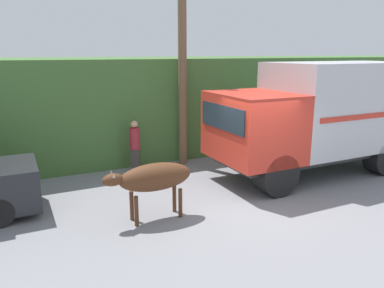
% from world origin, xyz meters
% --- Properties ---
extents(ground_plane, '(60.00, 60.00, 0.00)m').
position_xyz_m(ground_plane, '(0.00, 0.00, 0.00)').
color(ground_plane, gray).
extents(hillside_embankment, '(32.00, 6.21, 3.42)m').
position_xyz_m(hillside_embankment, '(0.00, 7.30, 1.71)').
color(hillside_embankment, '#426B33').
rests_on(hillside_embankment, ground_plane).
extents(cargo_truck, '(6.52, 2.50, 3.35)m').
position_xyz_m(cargo_truck, '(3.22, 1.15, 1.84)').
color(cargo_truck, '#2D2D2D').
rests_on(cargo_truck, ground_plane).
extents(brown_cow, '(2.00, 0.61, 1.29)m').
position_xyz_m(brown_cow, '(-2.50, 0.22, 0.96)').
color(brown_cow, '#512D19').
rests_on(brown_cow, ground_plane).
extents(pedestrian_on_hill, '(0.42, 0.42, 1.63)m').
position_xyz_m(pedestrian_on_hill, '(-1.86, 3.61, 0.90)').
color(pedestrian_on_hill, '#38332D').
rests_on(pedestrian_on_hill, ground_plane).
extents(utility_pole, '(0.90, 0.27, 6.92)m').
position_xyz_m(utility_pole, '(-0.13, 3.85, 3.56)').
color(utility_pole, brown).
rests_on(utility_pole, ground_plane).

